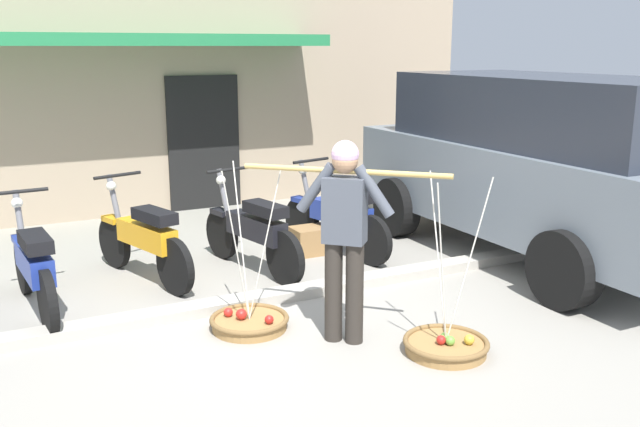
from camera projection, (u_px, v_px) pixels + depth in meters
ground_plane at (300, 327)px, 6.15m from camera, size 90.00×90.00×0.00m
sidewalk_curb at (269, 297)px, 6.74m from camera, size 20.00×0.24×0.10m
fruit_vendor at (344, 228)px, 5.64m from camera, size 1.26×1.21×1.70m
fruit_basket_left_side at (249, 321)px, 6.09m from camera, size 0.70×0.70×1.45m
fruit_basket_right_side at (446, 345)px, 5.61m from camera, size 0.70×0.70×1.45m
motorcycle_nearest_shop at (34, 267)px, 6.36m from camera, size 0.54×1.82×1.09m
motorcycle_second_in_row at (144, 239)px, 7.26m from camera, size 0.69×1.77×1.09m
motorcycle_third_in_row at (253, 232)px, 7.56m from camera, size 0.59×1.80×1.09m
motorcycle_end_of_row at (337, 217)px, 8.21m from camera, size 0.62×1.79×1.09m
parked_truck at (538, 161)px, 7.99m from camera, size 2.21×4.83×2.10m
storefront_building at (41, 66)px, 11.51m from camera, size 13.00×6.00×4.20m
wooden_crate at (311, 240)px, 8.30m from camera, size 0.44×0.36×0.32m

